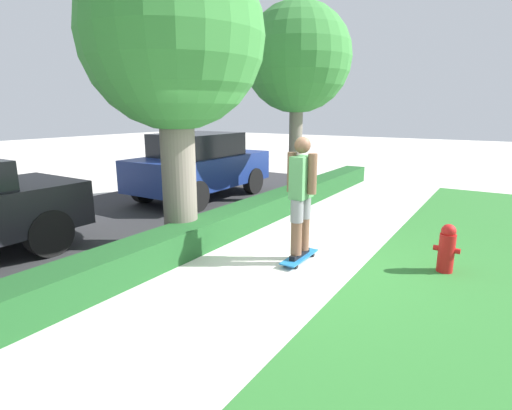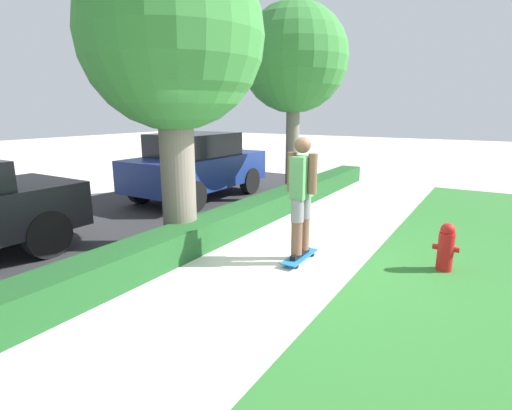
% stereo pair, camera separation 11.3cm
% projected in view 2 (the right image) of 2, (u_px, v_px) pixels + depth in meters
% --- Properties ---
extents(ground_plane, '(60.00, 60.00, 0.00)m').
position_uv_depth(ground_plane, '(287.00, 264.00, 5.98)').
color(ground_plane, beige).
extents(street_asphalt, '(15.55, 5.00, 0.01)m').
position_uv_depth(street_asphalt, '(103.00, 224.00, 8.11)').
color(street_asphalt, '#2D2D30').
rests_on(street_asphalt, ground_plane).
extents(hedge_row, '(15.55, 0.60, 0.46)m').
position_uv_depth(hedge_row, '(203.00, 233.00, 6.74)').
color(hedge_row, '#1E5123').
rests_on(hedge_row, ground_plane).
extents(skateboard, '(0.86, 0.24, 0.08)m').
position_uv_depth(skateboard, '(300.00, 257.00, 6.09)').
color(skateboard, '#1E6BAD').
rests_on(skateboard, ground_plane).
extents(skater_person, '(0.51, 0.46, 1.80)m').
position_uv_depth(skater_person, '(301.00, 194.00, 5.86)').
color(skater_person, black).
rests_on(skater_person, skateboard).
extents(tree_mid, '(2.82, 2.82, 4.75)m').
position_uv_depth(tree_mid, '(172.00, 41.00, 6.05)').
color(tree_mid, '#70665B').
rests_on(tree_mid, ground_plane).
extents(tree_far, '(2.55, 2.55, 4.73)m').
position_uv_depth(tree_far, '(294.00, 60.00, 9.43)').
color(tree_far, '#70665B').
rests_on(tree_far, ground_plane).
extents(parked_car_middle, '(3.86, 1.90, 1.69)m').
position_uv_depth(parked_car_middle, '(197.00, 165.00, 10.27)').
color(parked_car_middle, navy).
rests_on(parked_car_middle, ground_plane).
extents(fire_hydrant, '(0.22, 0.35, 0.71)m').
position_uv_depth(fire_hydrant, '(446.00, 247.00, 5.66)').
color(fire_hydrant, red).
rests_on(fire_hydrant, ground_plane).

